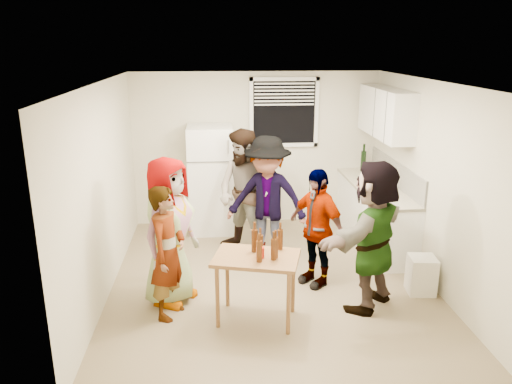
{
  "coord_description": "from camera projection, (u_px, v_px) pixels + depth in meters",
  "views": [
    {
      "loc": [
        -0.67,
        -5.78,
        2.95
      ],
      "look_at": [
        -0.18,
        0.14,
        1.15
      ],
      "focal_mm": 35.0,
      "sensor_mm": 36.0,
      "label": 1
    }
  ],
  "objects": [
    {
      "name": "beer_bottle_counter",
      "position": [
        385.0,
        199.0,
        6.75
      ],
      "size": [
        0.06,
        0.06,
        0.22
      ],
      "primitive_type": "cylinder",
      "color": "#47230C",
      "rests_on": "countertop"
    },
    {
      "name": "beer_bottle_table",
      "position": [
        254.0,
        251.0,
        5.43
      ],
      "size": [
        0.07,
        0.07,
        0.25
      ],
      "primitive_type": "cylinder",
      "color": "#47230C",
      "rests_on": "serving_table"
    },
    {
      "name": "upper_cabinets",
      "position": [
        386.0,
        113.0,
        7.29
      ],
      "size": [
        0.34,
        1.6,
        0.7
      ],
      "primitive_type": "cube",
      "color": "white",
      "rests_on": "room"
    },
    {
      "name": "serving_table",
      "position": [
        256.0,
        319.0,
        5.52
      ],
      "size": [
        1.02,
        0.81,
        0.76
      ],
      "primitive_type": null,
      "rotation": [
        0.0,
        0.0,
        -0.26
      ],
      "color": "brown",
      "rests_on": "ground"
    },
    {
      "name": "guest_orange",
      "position": [
        368.0,
        305.0,
        5.82
      ],
      "size": [
        2.37,
        2.36,
        0.51
      ],
      "primitive_type": "imported",
      "rotation": [
        0.0,
        0.0,
        3.95
      ],
      "color": "#C1763E",
      "rests_on": "ground"
    },
    {
      "name": "counter_lower",
      "position": [
        374.0,
        215.0,
        7.53
      ],
      "size": [
        0.6,
        2.2,
        0.86
      ],
      "primitive_type": "cube",
      "color": "white",
      "rests_on": "ground"
    },
    {
      "name": "refrigerator",
      "position": [
        211.0,
        179.0,
        7.91
      ],
      "size": [
        0.7,
        0.7,
        1.7
      ],
      "primitive_type": "cube",
      "color": "white",
      "rests_on": "ground"
    },
    {
      "name": "paper_towel",
      "position": [
        381.0,
        191.0,
        7.11
      ],
      "size": [
        0.13,
        0.13,
        0.28
      ],
      "primitive_type": "cylinder",
      "color": "white",
      "rests_on": "countertop"
    },
    {
      "name": "guest_black",
      "position": [
        314.0,
        282.0,
        6.36
      ],
      "size": [
        1.73,
        1.57,
        0.37
      ],
      "primitive_type": "imported",
      "rotation": [
        0.0,
        0.0,
        -0.97
      ],
      "color": "black",
      "rests_on": "ground"
    },
    {
      "name": "blue_cup",
      "position": [
        382.0,
        202.0,
        6.61
      ],
      "size": [
        0.09,
        0.09,
        0.12
      ],
      "primitive_type": "cylinder",
      "color": "#0606C3",
      "rests_on": "countertop"
    },
    {
      "name": "guest_back_left",
      "position": [
        245.0,
        251.0,
        7.3
      ],
      "size": [
        1.86,
        1.92,
        0.68
      ],
      "primitive_type": "imported",
      "rotation": [
        0.0,
        0.0,
        -0.74
      ],
      "color": "brown",
      "rests_on": "ground"
    },
    {
      "name": "picture_frame",
      "position": [
        378.0,
        170.0,
        7.98
      ],
      "size": [
        0.02,
        0.16,
        0.14
      ],
      "primitive_type": "cube",
      "color": "gold",
      "rests_on": "countertop"
    },
    {
      "name": "trash_bin",
      "position": [
        421.0,
        273.0,
        6.05
      ],
      "size": [
        0.35,
        0.35,
        0.46
      ],
      "primitive_type": "cube",
      "rotation": [
        0.0,
        0.0,
        -0.11
      ],
      "color": "silver",
      "rests_on": "ground"
    },
    {
      "name": "wine_bottle",
      "position": [
        363.0,
        171.0,
        8.23
      ],
      "size": [
        0.08,
        0.08,
        0.33
      ],
      "primitive_type": "cylinder",
      "color": "black",
      "rests_on": "countertop"
    },
    {
      "name": "kettle",
      "position": [
        369.0,
        182.0,
        7.56
      ],
      "size": [
        0.32,
        0.29,
        0.21
      ],
      "primitive_type": null,
      "rotation": [
        0.0,
        0.0,
        0.39
      ],
      "color": "silver",
      "rests_on": "countertop"
    },
    {
      "name": "guest_stripe",
      "position": [
        171.0,
        314.0,
        5.62
      ],
      "size": [
        1.6,
        1.05,
        0.36
      ],
      "primitive_type": "imported",
      "rotation": [
        0.0,
        0.0,
        1.21
      ],
      "color": "#141933",
      "rests_on": "ground"
    },
    {
      "name": "guest_back_right",
      "position": [
        267.0,
        259.0,
        7.05
      ],
      "size": [
        1.7,
        2.05,
        0.65
      ],
      "primitive_type": "imported",
      "rotation": [
        0.0,
        0.0,
        -0.38
      ],
      "color": "#3D3E42",
      "rests_on": "ground"
    },
    {
      "name": "guest_grey",
      "position": [
        173.0,
        299.0,
        5.94
      ],
      "size": [
        1.93,
        1.6,
        0.55
      ],
      "primitive_type": "imported",
      "rotation": [
        0.0,
        0.0,
        1.05
      ],
      "color": "gray",
      "rests_on": "ground"
    },
    {
      "name": "red_cup",
      "position": [
        260.0,
        258.0,
        5.27
      ],
      "size": [
        0.09,
        0.09,
        0.12
      ],
      "primitive_type": "cylinder",
      "color": "red",
      "rests_on": "serving_table"
    },
    {
      "name": "window",
      "position": [
        284.0,
        113.0,
        8.03
      ],
      "size": [
        1.12,
        0.1,
        1.06
      ],
      "primitive_type": null,
      "color": "white",
      "rests_on": "room"
    },
    {
      "name": "backsplash",
      "position": [
        396.0,
        173.0,
        7.36
      ],
      "size": [
        0.03,
        2.2,
        0.36
      ],
      "primitive_type": "cube",
      "color": "beige",
      "rests_on": "countertop"
    },
    {
      "name": "room",
      "position": [
        271.0,
        280.0,
        6.42
      ],
      "size": [
        4.0,
        4.5,
        2.5
      ],
      "primitive_type": null,
      "color": "beige",
      "rests_on": "ground"
    },
    {
      "name": "countertop",
      "position": [
        376.0,
        187.0,
        7.4
      ],
      "size": [
        0.64,
        2.22,
        0.04
      ],
      "primitive_type": "cube",
      "color": "beige",
      "rests_on": "counter_lower"
    }
  ]
}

